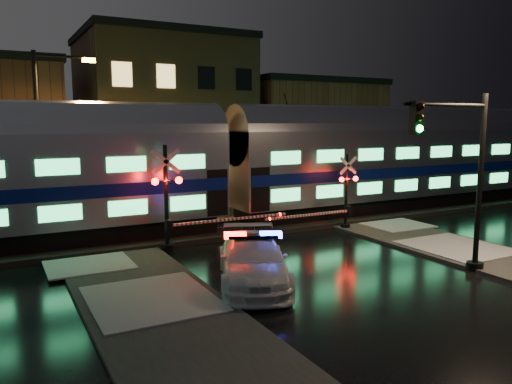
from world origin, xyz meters
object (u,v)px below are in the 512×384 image
(police_car, at_px, (253,260))
(streetlight, at_px, (45,129))
(crossing_signal_left, at_px, (175,208))
(traffic_light, at_px, (462,180))
(crossing_signal_right, at_px, (341,200))

(police_car, height_order, streetlight, streetlight)
(crossing_signal_left, bearing_deg, traffic_light, -45.07)
(crossing_signal_right, distance_m, traffic_light, 7.87)
(crossing_signal_left, relative_size, traffic_light, 0.99)
(police_car, height_order, crossing_signal_right, crossing_signal_right)
(crossing_signal_right, relative_size, crossing_signal_left, 0.86)
(police_car, relative_size, streetlight, 0.67)
(traffic_light, height_order, streetlight, streetlight)
(streetlight, bearing_deg, crossing_signal_right, -28.04)
(streetlight, bearing_deg, police_car, -66.83)
(crossing_signal_right, distance_m, crossing_signal_left, 8.44)
(crossing_signal_left, distance_m, traffic_light, 10.89)
(crossing_signal_left, bearing_deg, crossing_signal_right, -0.10)
(crossing_signal_left, bearing_deg, police_car, -80.02)
(police_car, xyz_separation_m, traffic_light, (6.72, -2.52, 2.55))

